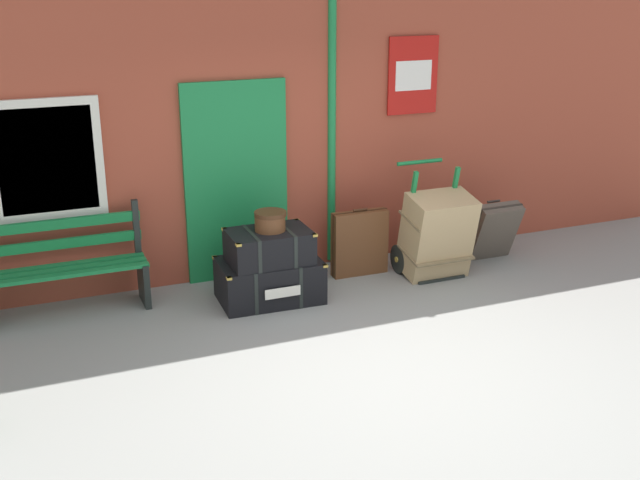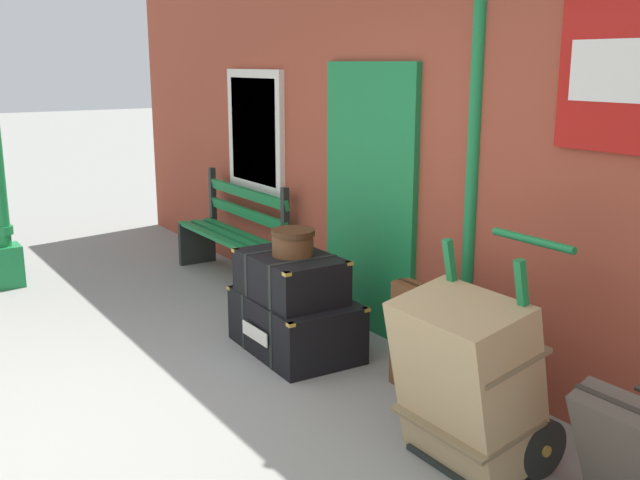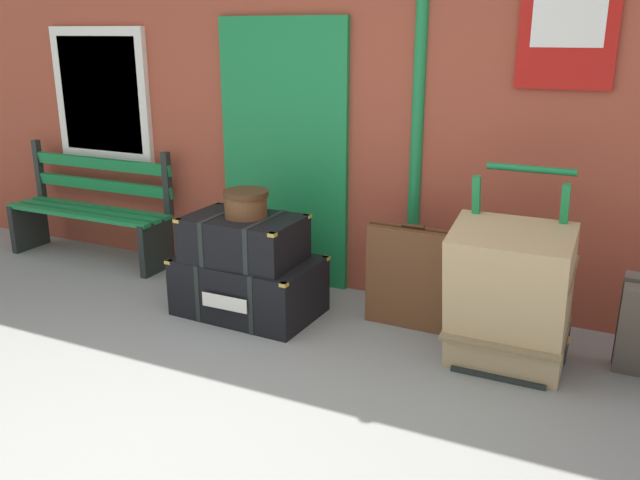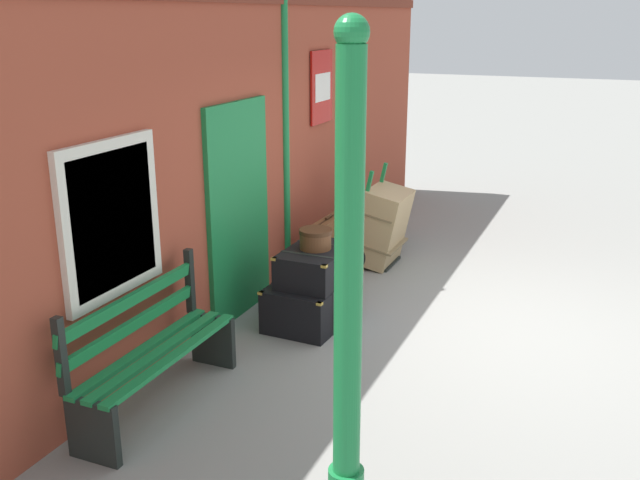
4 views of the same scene
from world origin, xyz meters
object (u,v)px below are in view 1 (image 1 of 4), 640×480
(steamer_trunk_base, at_px, (270,280))
(porters_trolley, at_px, (428,248))
(platform_bench, at_px, (61,269))
(large_brown_trunk, at_px, (437,235))
(round_hatbox, at_px, (270,220))
(suitcase_brown, at_px, (494,231))
(steamer_trunk_middle, at_px, (269,246))
(suitcase_slate, at_px, (360,243))

(steamer_trunk_base, xyz_separation_m, porters_trolley, (1.86, 0.10, 0.06))
(platform_bench, xyz_separation_m, large_brown_trunk, (3.79, -0.55, 0.03))
(platform_bench, distance_m, large_brown_trunk, 3.83)
(round_hatbox, distance_m, large_brown_trunk, 1.88)
(round_hatbox, distance_m, suitcase_brown, 2.77)
(steamer_trunk_middle, relative_size, porters_trolley, 0.68)
(porters_trolley, relative_size, suitcase_brown, 1.72)
(steamer_trunk_base, height_order, steamer_trunk_middle, steamer_trunk_middle)
(steamer_trunk_middle, distance_m, round_hatbox, 0.27)
(steamer_trunk_base, bearing_deg, steamer_trunk_middle, -100.81)
(steamer_trunk_middle, height_order, porters_trolley, porters_trolley)
(suitcase_slate, bearing_deg, large_brown_trunk, -27.83)
(large_brown_trunk, height_order, suitcase_brown, large_brown_trunk)
(platform_bench, xyz_separation_m, porters_trolley, (3.79, -0.37, -0.17))
(steamer_trunk_middle, height_order, large_brown_trunk, large_brown_trunk)
(steamer_trunk_middle, xyz_separation_m, suitcase_slate, (1.14, 0.34, -0.23))
(steamer_trunk_base, height_order, suitcase_brown, suitcase_brown)
(steamer_trunk_base, relative_size, round_hatbox, 3.28)
(platform_bench, height_order, suitcase_slate, platform_bench)
(round_hatbox, bearing_deg, large_brown_trunk, -1.76)
(steamer_trunk_base, height_order, porters_trolley, porters_trolley)
(round_hatbox, xyz_separation_m, large_brown_trunk, (1.85, -0.06, -0.37))
(steamer_trunk_base, bearing_deg, large_brown_trunk, -2.47)
(round_hatbox, bearing_deg, suitcase_slate, 16.25)
(platform_bench, relative_size, suitcase_slate, 2.14)
(round_hatbox, bearing_deg, porters_trolley, 3.67)
(platform_bench, bearing_deg, suitcase_slate, -3.10)
(suitcase_brown, bearing_deg, platform_bench, 175.87)
(steamer_trunk_base, bearing_deg, round_hatbox, -63.45)
(steamer_trunk_base, distance_m, large_brown_trunk, 1.88)
(large_brown_trunk, bearing_deg, steamer_trunk_middle, 178.61)
(round_hatbox, relative_size, large_brown_trunk, 0.33)
(platform_bench, distance_m, porters_trolley, 3.82)
(porters_trolley, bearing_deg, large_brown_trunk, -90.00)
(steamer_trunk_middle, xyz_separation_m, round_hatbox, (0.02, 0.01, 0.27))
(steamer_trunk_base, distance_m, suitcase_slate, 1.18)
(large_brown_trunk, height_order, suitcase_slate, large_brown_trunk)
(steamer_trunk_base, xyz_separation_m, suitcase_brown, (2.73, 0.13, 0.14))
(round_hatbox, bearing_deg, platform_bench, 165.80)
(suitcase_brown, bearing_deg, steamer_trunk_base, -177.22)
(round_hatbox, xyz_separation_m, suitcase_brown, (2.72, 0.16, -0.50))
(platform_bench, height_order, steamer_trunk_middle, platform_bench)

